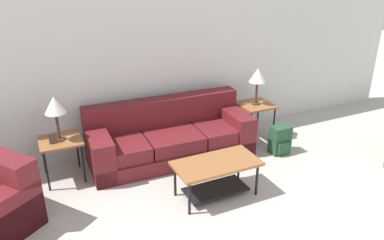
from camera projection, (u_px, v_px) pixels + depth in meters
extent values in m
cube|color=silver|center=(160.00, 61.00, 5.52)|extent=(9.19, 0.06, 2.60)
cube|color=maroon|center=(171.00, 150.00, 5.46)|extent=(2.36, 0.98, 0.22)
cube|color=maroon|center=(118.00, 148.00, 5.08)|extent=(0.79, 0.83, 0.20)
cube|color=maroon|center=(171.00, 138.00, 5.36)|extent=(0.79, 0.83, 0.20)
cube|color=maroon|center=(220.00, 129.00, 5.65)|extent=(0.79, 0.83, 0.20)
cube|color=maroon|center=(163.00, 111.00, 5.53)|extent=(2.34, 0.34, 0.40)
cube|color=maroon|center=(99.00, 153.00, 5.02)|extent=(0.31, 0.91, 0.58)
cube|color=maroon|center=(233.00, 128.00, 5.77)|extent=(0.31, 0.91, 0.58)
cube|color=#935B33|center=(216.00, 163.00, 4.45)|extent=(1.03, 0.53, 0.04)
cylinder|color=black|center=(189.00, 198.00, 4.19)|extent=(0.03, 0.03, 0.43)
cylinder|color=black|center=(257.00, 180.00, 4.55)|extent=(0.03, 0.03, 0.43)
cylinder|color=black|center=(175.00, 180.00, 4.53)|extent=(0.03, 0.03, 0.43)
cylinder|color=black|center=(239.00, 164.00, 4.89)|extent=(0.03, 0.03, 0.43)
cube|color=black|center=(216.00, 189.00, 4.59)|extent=(0.77, 0.37, 0.02)
cube|color=#935B33|center=(60.00, 141.00, 4.76)|extent=(0.52, 0.52, 0.03)
cylinder|color=black|center=(47.00, 172.00, 4.61)|extent=(0.03, 0.03, 0.54)
cylinder|color=black|center=(83.00, 164.00, 4.78)|extent=(0.03, 0.03, 0.54)
cylinder|color=black|center=(43.00, 156.00, 4.97)|extent=(0.03, 0.03, 0.54)
cylinder|color=black|center=(77.00, 150.00, 5.14)|extent=(0.03, 0.03, 0.54)
cube|color=#935B33|center=(256.00, 105.00, 5.94)|extent=(0.52, 0.52, 0.03)
cylinder|color=black|center=(251.00, 129.00, 5.78)|extent=(0.03, 0.03, 0.54)
cylinder|color=black|center=(274.00, 124.00, 5.96)|extent=(0.03, 0.03, 0.54)
cylinder|color=black|center=(236.00, 119.00, 6.15)|extent=(0.03, 0.03, 0.54)
cylinder|color=black|center=(258.00, 114.00, 6.32)|extent=(0.03, 0.03, 0.54)
cylinder|color=#472D1E|center=(60.00, 139.00, 4.75)|extent=(0.14, 0.14, 0.02)
cylinder|color=#472D1E|center=(58.00, 126.00, 4.68)|extent=(0.04, 0.04, 0.35)
cone|color=white|center=(54.00, 105.00, 4.57)|extent=(0.26, 0.26, 0.22)
cylinder|color=#472D1E|center=(256.00, 103.00, 5.93)|extent=(0.14, 0.14, 0.02)
cylinder|color=#472D1E|center=(256.00, 93.00, 5.86)|extent=(0.04, 0.04, 0.35)
cone|color=white|center=(258.00, 75.00, 5.75)|extent=(0.26, 0.26, 0.22)
cube|color=#23472D|center=(280.00, 140.00, 5.56)|extent=(0.29, 0.20, 0.43)
cube|color=#23472D|center=(284.00, 148.00, 5.50)|extent=(0.21, 0.05, 0.17)
cylinder|color=#23472D|center=(271.00, 136.00, 5.62)|extent=(0.02, 0.02, 0.32)
cylinder|color=#23472D|center=(279.00, 134.00, 5.68)|extent=(0.02, 0.02, 0.32)
cube|color=#4C3828|center=(53.00, 139.00, 4.63)|extent=(0.10, 0.04, 0.13)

